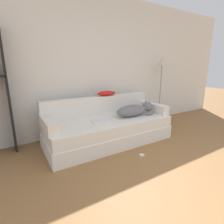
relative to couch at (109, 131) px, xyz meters
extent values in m
cube|color=silver|center=(0.18, 0.72, 1.14)|extent=(7.63, 0.06, 2.70)
cube|color=silver|center=(0.00, 0.00, -0.09)|extent=(2.22, 0.92, 0.24)
cube|color=silver|center=(0.00, -0.01, 0.12)|extent=(2.18, 0.88, 0.19)
cube|color=silver|center=(0.00, 0.39, 0.39)|extent=(2.18, 0.15, 0.35)
cube|color=silver|center=(-1.04, -0.01, 0.31)|extent=(0.15, 0.73, 0.18)
cube|color=silver|center=(1.04, -0.01, 0.31)|extent=(0.15, 0.73, 0.18)
ellipsoid|color=slate|center=(0.45, -0.06, 0.33)|extent=(0.66, 0.27, 0.22)
sphere|color=slate|center=(0.83, -0.06, 0.36)|extent=(0.20, 0.20, 0.20)
cone|color=slate|center=(0.83, -0.11, 0.43)|extent=(0.07, 0.07, 0.09)
cone|color=slate|center=(0.83, 0.00, 0.43)|extent=(0.07, 0.07, 0.09)
ellipsoid|color=slate|center=(0.80, -0.18, 0.25)|extent=(0.20, 0.07, 0.06)
cube|color=silver|center=(-0.18, -0.07, 0.23)|extent=(0.35, 0.23, 0.02)
ellipsoid|color=red|center=(0.17, 0.40, 0.62)|extent=(0.38, 0.22, 0.09)
cube|color=black|center=(-1.48, 0.54, 0.75)|extent=(0.04, 0.26, 1.92)
cylinder|color=gray|center=(1.67, 0.42, -0.20)|extent=(0.23, 0.23, 0.02)
cylinder|color=gray|center=(1.67, 0.42, 0.47)|extent=(0.02, 0.02, 1.33)
cone|color=beige|center=(1.67, 0.42, 1.25)|extent=(0.23, 0.23, 0.22)
cube|color=silver|center=(0.15, -0.72, -0.20)|extent=(0.06, 0.06, 0.03)
camera|label=1|loc=(-1.49, -2.56, 1.11)|focal=28.00mm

